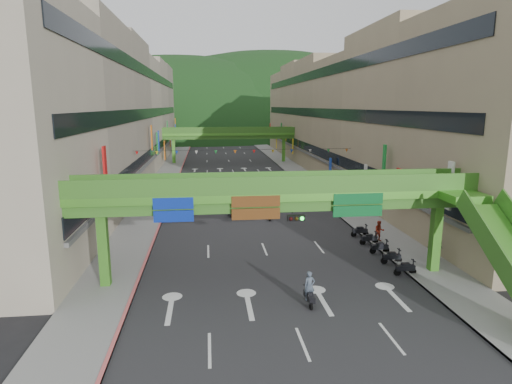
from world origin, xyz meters
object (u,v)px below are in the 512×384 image
at_px(scooter_rider_near, 309,290).
at_px(scooter_rider_mid, 269,210).
at_px(overpass_near, 293,205).
at_px(car_yellow, 228,178).
at_px(car_silver, 189,185).
at_px(pedestrian_red, 379,233).

height_order(scooter_rider_near, scooter_rider_mid, scooter_rider_near).
xyz_separation_m(overpass_near, car_yellow, (-2.41, 37.29, -4.54)).
bearing_deg(scooter_rider_near, scooter_rider_mid, 88.76).
bearing_deg(overpass_near, car_silver, 103.72).
xyz_separation_m(scooter_rider_mid, pedestrian_red, (8.12, -8.28, -0.14)).
xyz_separation_m(scooter_rider_near, scooter_rider_mid, (0.41, 18.90, 0.05)).
distance_m(scooter_rider_mid, pedestrian_red, 11.59).
xyz_separation_m(scooter_rider_near, car_silver, (-8.27, 35.89, -0.32)).
bearing_deg(car_yellow, overpass_near, -88.24).
relative_size(car_silver, car_yellow, 1.01).
xyz_separation_m(scooter_rider_mid, car_yellow, (-3.16, 21.80, -0.35)).
xyz_separation_m(overpass_near, car_silver, (-7.93, 32.49, -4.56)).
distance_m(scooter_rider_near, car_yellow, 40.78).
distance_m(car_silver, car_yellow, 7.32).
bearing_deg(pedestrian_red, car_yellow, 116.64).
relative_size(overpass_near, pedestrian_red, 16.04).
bearing_deg(overpass_near, car_yellow, 93.70).
relative_size(overpass_near, car_yellow, 7.20).
bearing_deg(scooter_rider_mid, car_silver, 117.06).
relative_size(overpass_near, car_silver, 7.13).
height_order(overpass_near, scooter_rider_mid, overpass_near).
distance_m(scooter_rider_near, pedestrian_red, 13.62).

